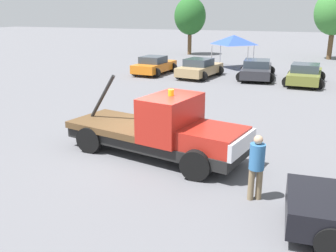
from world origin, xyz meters
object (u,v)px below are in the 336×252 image
tow_truck (163,131)px  parked_car_olive (305,74)px  tree_right (190,16)px  parked_car_tan (200,68)px  person_near_truck (257,163)px  canopy_tent_blue (234,40)px  parked_car_charcoal (257,69)px  tree_center (334,12)px  parked_car_orange (154,65)px

tow_truck → parked_car_olive: (3.71, 14.97, -0.25)m
tree_right → parked_car_olive: bearing=-47.9°
parked_car_tan → person_near_truck: bearing=-150.8°
tree_right → canopy_tent_blue: bearing=-51.8°
parked_car_olive → tow_truck: bearing=167.7°
parked_car_tan → parked_car_charcoal: same height
person_near_truck → parked_car_tan: person_near_truck is taller
tow_truck → parked_car_olive: 15.42m
parked_car_charcoal → tree_right: size_ratio=0.85×
tree_right → parked_car_charcoal: bearing=-54.2°
tow_truck → tree_right: size_ratio=1.07×
tree_center → tree_right: (-14.02, -0.94, -0.42)m
parked_car_charcoal → canopy_tent_blue: bearing=25.2°
tree_center → parked_car_charcoal: bearing=-109.8°
parked_car_tan → parked_car_charcoal: 3.97m
person_near_truck → canopy_tent_blue: (-5.32, 22.11, 1.31)m
canopy_tent_blue → tree_right: tree_right is taller
tow_truck → parked_car_tan: bearing=113.5°
tow_truck → tree_right: (-8.63, 28.61, 3.08)m
person_near_truck → tree_center: size_ratio=0.26×
parked_car_orange → parked_car_charcoal: 7.48m
parked_car_olive → canopy_tent_blue: canopy_tent_blue is taller
canopy_tent_blue → parked_car_charcoal: bearing=-59.0°
person_near_truck → parked_car_olive: bearing=148.6°
parked_car_charcoal → tree_right: 15.94m
parked_car_charcoal → parked_car_orange: bearing=90.2°
person_near_truck → parked_car_charcoal: (-2.72, 17.77, -0.33)m
person_near_truck → tree_right: 32.77m
tow_truck → parked_car_olive: bearing=87.0°
parked_car_orange → parked_car_charcoal: (7.44, 0.78, 0.00)m
parked_car_orange → tree_right: bearing=10.8°
tree_right → parked_car_tan: bearing=-68.8°
parked_car_orange → canopy_tent_blue: bearing=-39.8°
canopy_tent_blue → person_near_truck: bearing=-76.5°
parked_car_olive → canopy_tent_blue: 8.07m
parked_car_charcoal → parked_car_olive: bearing=-113.2°
parked_car_tan → parked_car_olive: size_ratio=1.01×
parked_car_olive → tree_center: size_ratio=0.68×
canopy_tent_blue → tree_center: 12.09m
tow_truck → parked_car_charcoal: bearing=99.1°
parked_car_orange → parked_car_charcoal: same height
parked_car_olive → tree_center: (1.68, 14.59, 3.76)m
canopy_tent_blue → tree_center: (7.50, 9.24, 2.11)m
parked_car_tan → tree_right: bearing=29.1°
person_near_truck → canopy_tent_blue: bearing=163.8°
tow_truck → parked_car_tan: (-3.37, 15.07, -0.25)m
tree_center → canopy_tent_blue: bearing=-129.1°
parked_car_tan → parked_car_charcoal: (3.87, 0.91, 0.00)m
parked_car_tan → tree_center: size_ratio=0.69×
person_near_truck → parked_car_orange: person_near_truck is taller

